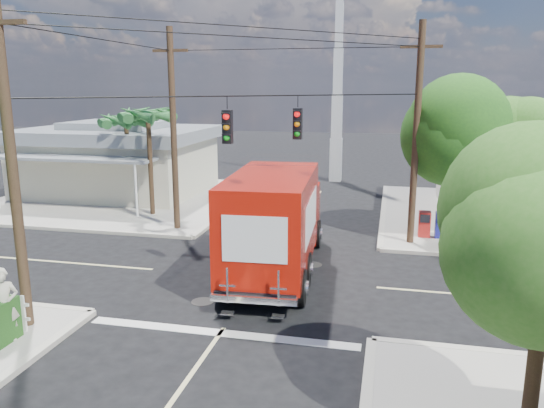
% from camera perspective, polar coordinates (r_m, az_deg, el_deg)
% --- Properties ---
extents(ground, '(120.00, 120.00, 0.00)m').
position_cam_1_polar(ground, '(18.54, -1.38, -7.97)').
color(ground, black).
rests_on(ground, ground).
extents(sidewalk_ne, '(14.12, 14.12, 0.14)m').
position_cam_1_polar(sidewalk_ne, '(29.21, 25.50, -1.42)').
color(sidewalk_ne, '#A9A398').
rests_on(sidewalk_ne, ground).
extents(sidewalk_nw, '(14.12, 14.12, 0.14)m').
position_cam_1_polar(sidewalk_nw, '(32.23, -15.58, 0.56)').
color(sidewalk_nw, '#A9A398').
rests_on(sidewalk_nw, ground).
extents(road_markings, '(32.00, 32.00, 0.01)m').
position_cam_1_polar(road_markings, '(17.21, -2.59, -9.62)').
color(road_markings, beige).
rests_on(road_markings, ground).
extents(building_nw, '(10.80, 10.20, 4.30)m').
position_cam_1_polar(building_nw, '(33.78, -16.21, 4.76)').
color(building_nw, beige).
rests_on(building_nw, sidewalk_nw).
extents(radio_tower, '(0.80, 0.80, 17.00)m').
position_cam_1_polar(radio_tower, '(37.04, 7.05, 11.11)').
color(radio_tower, silver).
rests_on(radio_tower, ground).
extents(tree_ne_front, '(4.21, 4.14, 6.66)m').
position_cam_1_polar(tree_ne_front, '(23.84, 20.00, 7.63)').
color(tree_ne_front, '#422D1C').
rests_on(tree_ne_front, sidewalk_ne).
extents(tree_ne_back, '(3.77, 3.66, 5.82)m').
position_cam_1_polar(tree_ne_back, '(26.49, 24.95, 6.37)').
color(tree_ne_back, '#422D1C').
rests_on(tree_ne_back, sidewalk_ne).
extents(palm_nw_front, '(3.01, 3.08, 5.59)m').
position_cam_1_polar(palm_nw_front, '(27.07, -13.20, 9.13)').
color(palm_nw_front, '#422D1C').
rests_on(palm_nw_front, sidewalk_nw).
extents(palm_nw_back, '(3.01, 3.08, 5.19)m').
position_cam_1_polar(palm_nw_back, '(29.33, -15.44, 8.52)').
color(palm_nw_back, '#422D1C').
rests_on(palm_nw_back, sidewalk_nw).
extents(utility_poles, '(12.00, 10.68, 9.00)m').
position_cam_1_polar(utility_poles, '(19.43, -4.86, 7.12)').
color(utility_poles, '#473321').
rests_on(utility_poles, ground).
extents(vending_boxes, '(1.90, 0.50, 1.10)m').
position_cam_1_polar(vending_boxes, '(23.86, 17.74, -2.16)').
color(vending_boxes, red).
rests_on(vending_boxes, sidewalk_ne).
extents(delivery_truck, '(3.18, 8.60, 3.66)m').
position_cam_1_polar(delivery_truck, '(18.62, 0.36, -1.88)').
color(delivery_truck, black).
rests_on(delivery_truck, ground).
extents(pedestrian, '(0.84, 0.75, 1.93)m').
position_cam_1_polar(pedestrian, '(15.19, -26.87, -9.66)').
color(pedestrian, beige).
rests_on(pedestrian, sidewalk_sw).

